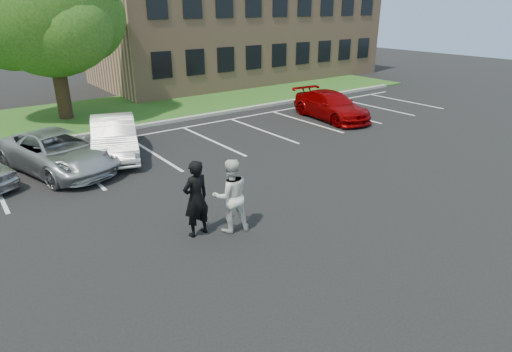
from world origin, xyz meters
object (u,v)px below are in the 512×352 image
Objects in this scene: tree at (50,10)px; man_white_shirt at (231,196)px; car_red_compact at (331,106)px; car_white_sedan at (114,137)px; man_black_suit at (196,199)px; office_building at (239,24)px; car_silver_minivan at (58,152)px.

tree reaches higher than man_white_shirt.
car_red_compact is (11.08, -8.32, -4.65)m from tree.
car_white_sedan is at bearing -71.84° from man_white_shirt.
tree reaches higher than man_black_suit.
office_building is 15.31m from car_red_compact.
car_silver_minivan is at bearing -151.07° from car_white_sedan.
man_white_shirt is at bearing -87.30° from car_silver_minivan.
car_silver_minivan is (-2.26, -7.84, -4.64)m from tree.
office_building is 4.65× the size of car_red_compact.
car_silver_minivan is at bearing -141.63° from office_building.
tree is 1.72× the size of car_silver_minivan.
man_black_suit reaches higher than man_white_shirt.
car_silver_minivan is 13.35m from car_red_compact.
man_white_shirt is 7.78m from car_white_sedan.
office_building is 22.57m from car_silver_minivan.
tree is at bearing 149.61° from car_red_compact.
man_black_suit is 0.40× the size of car_silver_minivan.
office_building reaches higher than man_black_suit.
car_silver_minivan is at bearing -55.27° from man_white_shirt.
office_building is 10.97× the size of man_black_suit.
tree is at bearing -73.24° from man_white_shirt.
tree is 4.41× the size of man_white_shirt.
man_white_shirt is 0.41× the size of car_red_compact.
car_silver_minivan is at bearing -83.45° from man_black_suit.
man_white_shirt reaches higher than car_silver_minivan.
car_white_sedan is (-0.32, 7.77, -0.23)m from man_white_shirt.
car_silver_minivan is 1.06× the size of car_red_compact.
car_red_compact is at bearing -131.81° from man_white_shirt.
man_black_suit is (-0.58, -14.86, -4.33)m from tree.
tree is at bearing -158.48° from office_building.
office_building is 2.55× the size of tree.
man_black_suit is at bearing -92.74° from car_silver_minivan.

